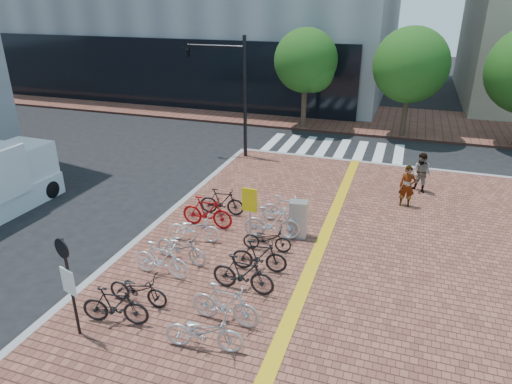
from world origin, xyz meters
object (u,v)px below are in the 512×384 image
(bike_13, at_px, (285,208))
(utility_box, at_px, (298,219))
(pedestrian_b, at_px, (422,173))
(notice_sign, at_px, (68,276))
(bike_1, at_px, (138,289))
(bike_3, at_px, (181,247))
(bike_6, at_px, (222,202))
(bike_11, at_px, (267,239))
(bike_8, at_px, (225,304))
(bike_9, at_px, (243,274))
(bike_10, at_px, (259,256))
(bike_0, at_px, (115,306))
(yellow_sign, at_px, (250,205))
(traffic_light_pole, at_px, (219,74))
(bike_4, at_px, (194,228))
(bike_5, at_px, (207,212))
(bike_12, at_px, (272,223))
(bike_2, at_px, (161,259))
(pedestrian_a, at_px, (407,186))
(bike_7, at_px, (204,331))

(bike_13, height_order, utility_box, utility_box)
(pedestrian_b, height_order, notice_sign, notice_sign)
(bike_1, height_order, bike_3, bike_3)
(bike_6, height_order, bike_11, bike_6)
(bike_8, xyz_separation_m, notice_sign, (-3.24, -1.57, 1.13))
(bike_9, relative_size, pedestrian_b, 1.09)
(bike_10, distance_m, utility_box, 2.51)
(bike_0, relative_size, yellow_sign, 0.92)
(traffic_light_pole, bearing_deg, bike_11, -58.80)
(bike_6, bearing_deg, bike_4, 170.92)
(bike_5, relative_size, utility_box, 1.45)
(bike_10, bearing_deg, yellow_sign, 21.77)
(bike_13, bearing_deg, yellow_sign, 147.95)
(bike_12, xyz_separation_m, yellow_sign, (-0.68, -0.33, 0.73))
(bike_3, height_order, traffic_light_pole, traffic_light_pole)
(bike_4, xyz_separation_m, bike_5, (-0.00, 1.09, 0.11))
(bike_11, bearing_deg, bike_4, 87.90)
(bike_4, height_order, traffic_light_pole, traffic_light_pole)
(bike_5, distance_m, pedestrian_b, 9.19)
(bike_6, distance_m, utility_box, 3.23)
(bike_1, distance_m, traffic_light_pole, 13.31)
(yellow_sign, height_order, notice_sign, notice_sign)
(bike_5, relative_size, bike_10, 1.13)
(bike_2, xyz_separation_m, bike_4, (-0.01, 2.20, -0.08))
(bike_1, height_order, bike_12, bike_12)
(bike_13, bearing_deg, bike_5, 108.76)
(bike_2, xyz_separation_m, bike_6, (0.10, 4.39, -0.03))
(bike_12, bearing_deg, utility_box, -73.91)
(bike_13, distance_m, traffic_light_pole, 9.10)
(bike_9, bearing_deg, bike_3, 72.00)
(bike_1, bearing_deg, pedestrian_a, -37.50)
(bike_1, distance_m, bike_7, 2.58)
(pedestrian_b, bearing_deg, bike_6, -121.18)
(bike_9, bearing_deg, bike_11, 2.74)
(bike_3, xyz_separation_m, pedestrian_b, (6.98, 8.13, 0.36))
(bike_2, distance_m, bike_7, 3.43)
(bike_1, relative_size, bike_10, 1.02)
(bike_7, bearing_deg, pedestrian_a, -31.57)
(bike_1, xyz_separation_m, bike_8, (2.50, 0.03, 0.11))
(bike_11, height_order, bike_12, bike_12)
(bike_4, bearing_deg, bike_7, -161.58)
(utility_box, xyz_separation_m, notice_sign, (-3.89, -6.54, 1.03))
(bike_1, distance_m, notice_sign, 2.11)
(bike_9, bearing_deg, bike_12, 4.15)
(bike_5, distance_m, bike_7, 6.19)
(bike_4, bearing_deg, bike_2, 170.27)
(bike_8, bearing_deg, bike_9, 4.40)
(bike_4, relative_size, utility_box, 1.35)
(bike_0, relative_size, bike_7, 0.93)
(bike_5, distance_m, bike_13, 2.81)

